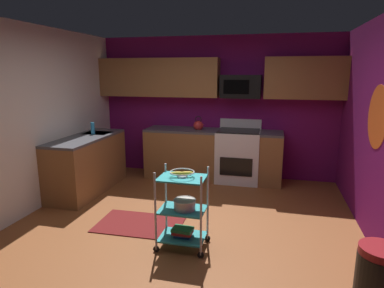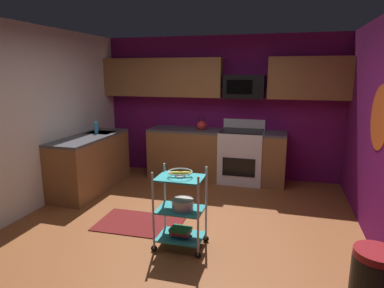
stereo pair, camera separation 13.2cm
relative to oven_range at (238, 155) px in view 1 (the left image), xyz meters
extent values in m
cube|color=brown|center=(-0.47, -2.10, -0.50)|extent=(4.40, 4.80, 0.04)
cube|color=#6B1156|center=(-0.47, 0.33, 0.82)|extent=(4.52, 0.06, 2.60)
cube|color=silver|center=(-2.70, -2.10, 0.82)|extent=(0.06, 4.80, 2.60)
cylinder|color=#E5591E|center=(1.73, -1.71, 0.97)|extent=(0.00, 0.73, 0.73)
cube|color=brown|center=(-0.47, 0.00, -0.04)|extent=(2.48, 0.60, 0.88)
cube|color=#4C4C51|center=(-0.47, 0.00, 0.42)|extent=(2.48, 0.60, 0.04)
cube|color=brown|center=(-2.37, -1.12, -0.04)|extent=(0.60, 1.63, 0.88)
cube|color=#4C4C51|center=(-2.37, -1.12, 0.42)|extent=(0.60, 1.63, 0.04)
cube|color=#B7BABC|center=(-2.37, -0.75, 0.36)|extent=(0.44, 0.36, 0.16)
cube|color=white|center=(0.00, 0.00, -0.02)|extent=(0.76, 0.64, 0.92)
cube|color=black|center=(0.00, -0.33, -0.13)|extent=(0.56, 0.01, 0.32)
cube|color=white|center=(0.00, 0.29, 0.53)|extent=(0.76, 0.06, 0.18)
cube|color=black|center=(0.00, 0.00, 0.45)|extent=(0.72, 0.60, 0.02)
cube|color=brown|center=(-1.53, 0.13, 1.37)|extent=(2.27, 0.33, 0.70)
cube|color=brown|center=(1.07, 0.13, 1.37)|extent=(1.33, 0.33, 0.70)
cube|color=black|center=(0.00, 0.11, 1.22)|extent=(0.70, 0.38, 0.40)
cube|color=black|center=(-0.06, -0.09, 1.22)|extent=(0.44, 0.01, 0.24)
cylinder|color=silver|center=(-0.60, -2.70, 0.00)|extent=(0.02, 0.02, 0.88)
cylinder|color=black|center=(-0.60, -2.70, -0.44)|extent=(0.07, 0.02, 0.07)
cylinder|color=silver|center=(-0.10, -2.70, 0.00)|extent=(0.02, 0.02, 0.88)
cylinder|color=black|center=(-0.10, -2.70, -0.44)|extent=(0.07, 0.02, 0.07)
cylinder|color=silver|center=(-0.60, -2.34, 0.00)|extent=(0.02, 0.02, 0.88)
cylinder|color=black|center=(-0.60, -2.34, -0.44)|extent=(0.07, 0.02, 0.07)
cylinder|color=silver|center=(-0.10, -2.34, 0.00)|extent=(0.02, 0.02, 0.88)
cylinder|color=black|center=(-0.10, -2.34, -0.44)|extent=(0.07, 0.02, 0.07)
cube|color=teal|center=(-0.35, -2.52, -0.36)|extent=(0.51, 0.37, 0.02)
cube|color=teal|center=(-0.35, -2.52, -0.03)|extent=(0.51, 0.37, 0.02)
cube|color=teal|center=(-0.35, -2.52, 0.34)|extent=(0.51, 0.37, 0.02)
torus|color=silver|center=(-0.35, -2.52, 0.41)|extent=(0.27, 0.27, 0.01)
cylinder|color=silver|center=(-0.35, -2.52, 0.36)|extent=(0.12, 0.12, 0.02)
ellipsoid|color=yellow|center=(-0.30, -2.51, 0.40)|extent=(0.17, 0.09, 0.04)
ellipsoid|color=yellow|center=(-0.40, -2.54, 0.40)|extent=(0.17, 0.09, 0.04)
cylinder|color=silver|center=(-0.32, -2.52, 0.04)|extent=(0.24, 0.24, 0.11)
torus|color=silver|center=(-0.32, -2.52, 0.09)|extent=(0.25, 0.25, 0.01)
cube|color=#1E4C8C|center=(-0.35, -2.52, -0.33)|extent=(0.19, 0.14, 0.03)
cube|color=#B22626|center=(-0.35, -2.52, -0.30)|extent=(0.22, 0.16, 0.03)
cube|color=#26723F|center=(-0.35, -2.52, -0.27)|extent=(0.24, 0.18, 0.03)
sphere|color=red|center=(-0.74, 0.00, 0.51)|extent=(0.18, 0.18, 0.18)
sphere|color=black|center=(-0.74, 0.00, 0.60)|extent=(0.03, 0.03, 0.03)
cone|color=red|center=(-0.66, 0.00, 0.53)|extent=(0.09, 0.04, 0.06)
torus|color=black|center=(-0.74, 0.00, 0.63)|extent=(0.12, 0.01, 0.12)
cylinder|color=#2D8CBF|center=(-2.37, -0.89, 0.54)|extent=(0.06, 0.06, 0.20)
cylinder|color=maroon|center=(1.43, -3.30, 0.15)|extent=(0.33, 0.33, 0.06)
cube|color=maroon|center=(-1.04, -2.11, -0.47)|extent=(1.12, 0.73, 0.01)
camera|label=1|loc=(0.58, -5.85, 1.47)|focal=31.04mm
camera|label=2|loc=(0.71, -5.81, 1.47)|focal=31.04mm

